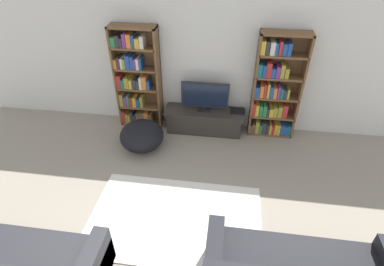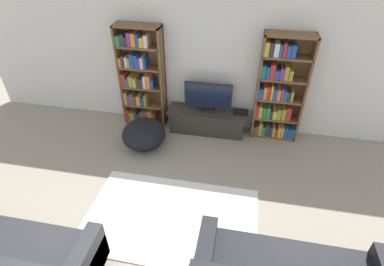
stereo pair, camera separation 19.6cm
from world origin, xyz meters
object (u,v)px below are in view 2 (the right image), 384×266
(tv_stand, at_px, (207,121))
(bookshelf_left, at_px, (141,79))
(beanbag_ottoman, at_px, (144,134))
(laptop, at_px, (241,113))
(bookshelf_right, at_px, (278,92))
(television, at_px, (208,96))
(couch_left_sectional, at_px, (9,264))

(tv_stand, bearing_deg, bookshelf_left, 175.02)
(bookshelf_left, bearing_deg, beanbag_ottoman, -71.74)
(laptop, bearing_deg, beanbag_ottoman, -156.18)
(bookshelf_left, xyz_separation_m, bookshelf_right, (2.51, -0.00, -0.03))
(laptop, relative_size, beanbag_ottoman, 0.37)
(television, height_order, beanbag_ottoman, television)
(television, xyz_separation_m, beanbag_ottoman, (-1.03, -0.71, -0.49))
(bookshelf_left, bearing_deg, tv_stand, -4.98)
(tv_stand, bearing_deg, beanbag_ottoman, -146.44)
(television, height_order, couch_left_sectional, television)
(laptop, xyz_separation_m, beanbag_ottoman, (-1.65, -0.73, -0.20))
(laptop, bearing_deg, bookshelf_left, 177.89)
(bookshelf_left, xyz_separation_m, television, (1.30, -0.09, -0.19))
(tv_stand, distance_m, beanbag_ottoman, 1.24)
(laptop, bearing_deg, bookshelf_right, 6.58)
(bookshelf_left, height_order, beanbag_ottoman, bookshelf_left)
(bookshelf_right, height_order, beanbag_ottoman, bookshelf_right)
(television, relative_size, laptop, 3.07)
(bookshelf_left, xyz_separation_m, beanbag_ottoman, (0.26, -0.80, -0.68))
(bookshelf_left, distance_m, television, 1.31)
(laptop, distance_m, beanbag_ottoman, 1.81)
(television, bearing_deg, laptop, 2.08)
(laptop, height_order, beanbag_ottoman, beanbag_ottoman)
(bookshelf_right, bearing_deg, couch_left_sectional, -130.39)
(bookshelf_right, xyz_separation_m, television, (-1.22, -0.09, -0.16))
(beanbag_ottoman, bearing_deg, bookshelf_right, 19.51)
(bookshelf_right, xyz_separation_m, tv_stand, (-1.22, -0.11, -0.68))
(television, xyz_separation_m, laptop, (0.62, 0.02, -0.29))
(couch_left_sectional, height_order, beanbag_ottoman, couch_left_sectional)
(tv_stand, bearing_deg, television, 90.00)
(bookshelf_right, height_order, laptop, bookshelf_right)
(beanbag_ottoman, bearing_deg, tv_stand, 33.56)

